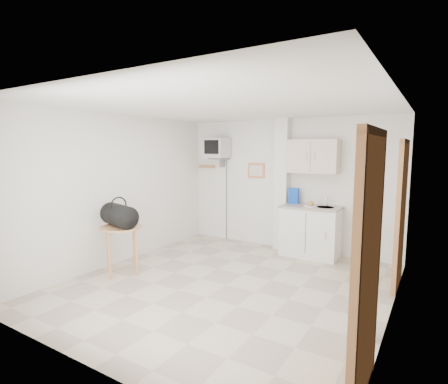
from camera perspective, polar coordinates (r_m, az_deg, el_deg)
The scene contains 7 objects.
ground at distance 5.15m, azimuth 0.34°, elevation -14.94°, with size 4.50×4.50×0.00m, color #C1B098.
room_envelope at distance 4.75m, azimuth 3.39°, elevation 2.31°, with size 4.24×4.54×2.55m.
kitchenette at distance 6.48m, azimuth 14.04°, elevation -3.18°, with size 1.03×0.58×2.10m.
crt_television at distance 7.26m, azimuth -1.13°, elevation 7.08°, with size 0.44×0.45×2.15m.
round_table at distance 5.64m, azimuth -16.38°, elevation -6.41°, with size 0.64×0.64×0.75m.
duffel_bag at distance 5.57m, azimuth -16.75°, elevation -3.66°, with size 0.69×0.50×0.46m.
water_bottle at distance 4.06m, azimuth 22.56°, elevation -19.58°, with size 0.11×0.11×0.32m.
Camera 1 is at (2.49, -4.08, 1.93)m, focal length 28.00 mm.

